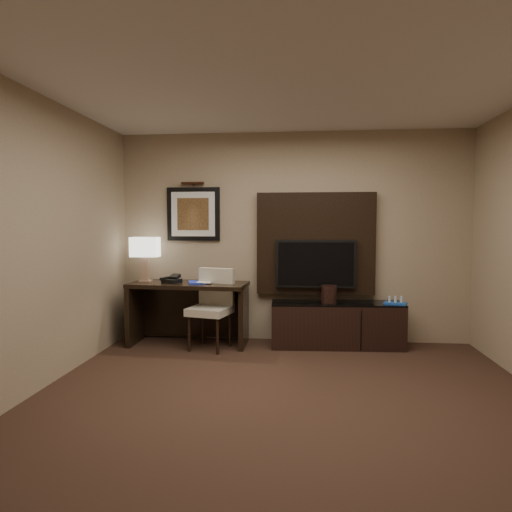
# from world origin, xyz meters

# --- Properties ---
(floor) EXTENTS (4.50, 5.00, 0.01)m
(floor) POSITION_xyz_m (0.00, 0.00, -0.01)
(floor) COLOR #311E16
(floor) RESTS_ON ground
(ceiling) EXTENTS (4.50, 5.00, 0.01)m
(ceiling) POSITION_xyz_m (0.00, 0.00, 2.70)
(ceiling) COLOR silver
(ceiling) RESTS_ON wall_back
(wall_back) EXTENTS (4.50, 0.01, 2.70)m
(wall_back) POSITION_xyz_m (0.00, 2.50, 1.35)
(wall_back) COLOR gray
(wall_back) RESTS_ON floor
(wall_front) EXTENTS (4.50, 0.01, 2.70)m
(wall_front) POSITION_xyz_m (0.00, -2.50, 1.35)
(wall_front) COLOR gray
(wall_front) RESTS_ON floor
(wall_left) EXTENTS (0.01, 5.00, 2.70)m
(wall_left) POSITION_xyz_m (-2.25, 0.00, 1.35)
(wall_left) COLOR gray
(wall_left) RESTS_ON floor
(desk) EXTENTS (1.50, 0.72, 0.78)m
(desk) POSITION_xyz_m (-1.29, 2.15, 0.39)
(desk) COLOR black
(desk) RESTS_ON floor
(credenza) EXTENTS (1.63, 0.53, 0.55)m
(credenza) POSITION_xyz_m (0.56, 2.20, 0.28)
(credenza) COLOR black
(credenza) RESTS_ON floor
(tv_wall_panel) EXTENTS (1.50, 0.12, 1.30)m
(tv_wall_panel) POSITION_xyz_m (0.30, 2.44, 1.27)
(tv_wall_panel) COLOR black
(tv_wall_panel) RESTS_ON wall_back
(tv) EXTENTS (1.00, 0.08, 0.60)m
(tv) POSITION_xyz_m (0.30, 2.34, 1.02)
(tv) COLOR black
(tv) RESTS_ON tv_wall_panel
(artwork) EXTENTS (0.70, 0.04, 0.70)m
(artwork) POSITION_xyz_m (-1.30, 2.48, 1.65)
(artwork) COLOR black
(artwork) RESTS_ON wall_back
(picture_light) EXTENTS (0.04, 0.04, 0.30)m
(picture_light) POSITION_xyz_m (-1.30, 2.44, 2.05)
(picture_light) COLOR #3C2113
(picture_light) RESTS_ON wall_back
(desk_chair) EXTENTS (0.58, 0.63, 0.96)m
(desk_chair) POSITION_xyz_m (-0.98, 1.94, 0.48)
(desk_chair) COLOR beige
(desk_chair) RESTS_ON floor
(table_lamp) EXTENTS (0.40, 0.28, 0.59)m
(table_lamp) POSITION_xyz_m (-1.87, 2.21, 1.08)
(table_lamp) COLOR tan
(table_lamp) RESTS_ON desk
(desk_phone) EXTENTS (0.25, 0.24, 0.10)m
(desk_phone) POSITION_xyz_m (-1.50, 2.11, 0.83)
(desk_phone) COLOR black
(desk_phone) RESTS_ON desk
(blue_folder) EXTENTS (0.30, 0.35, 0.02)m
(blue_folder) POSITION_xyz_m (-1.17, 2.12, 0.79)
(blue_folder) COLOR #1B2FB4
(blue_folder) RESTS_ON desk
(book) EXTENTS (0.18, 0.04, 0.24)m
(book) POSITION_xyz_m (-1.17, 2.11, 0.90)
(book) COLOR #BEAE95
(book) RESTS_ON desk
(ice_bucket) EXTENTS (0.24, 0.24, 0.21)m
(ice_bucket) POSITION_xyz_m (0.46, 2.18, 0.66)
(ice_bucket) COLOR black
(ice_bucket) RESTS_ON credenza
(minibar_tray) EXTENTS (0.30, 0.24, 0.09)m
(minibar_tray) POSITION_xyz_m (1.25, 2.15, 0.60)
(minibar_tray) COLOR #1B50B4
(minibar_tray) RESTS_ON credenza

